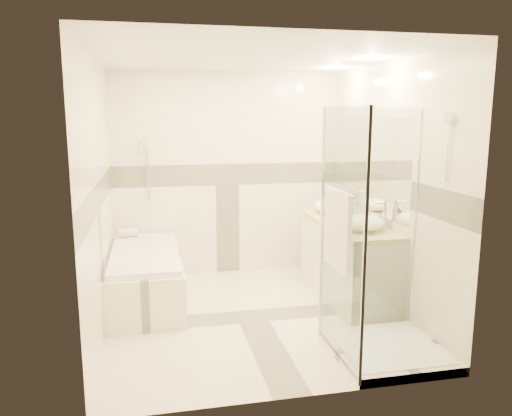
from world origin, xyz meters
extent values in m
cube|color=beige|center=(0.00, 0.00, -0.01)|extent=(2.80, 3.00, 0.01)
cube|color=white|center=(0.00, 0.00, 2.50)|extent=(2.80, 3.00, 0.01)
cube|color=beige|center=(0.00, 1.50, 1.25)|extent=(2.80, 0.01, 2.50)
cube|color=beige|center=(0.00, -1.50, 1.25)|extent=(2.80, 0.01, 2.50)
cube|color=beige|center=(-1.40, 0.00, 1.25)|extent=(0.01, 3.00, 2.50)
cube|color=beige|center=(1.40, 0.00, 1.25)|extent=(0.01, 3.00, 2.50)
cube|color=white|center=(1.39, 0.30, 1.45)|extent=(0.01, 1.60, 1.00)
cylinder|color=silver|center=(-0.97, 1.47, 1.35)|extent=(0.02, 0.02, 0.70)
cube|color=beige|center=(-1.02, 0.65, 0.25)|extent=(0.75, 1.70, 0.50)
cube|color=white|center=(-1.02, 0.65, 0.53)|extent=(0.69, 1.60, 0.06)
ellipsoid|color=white|center=(-1.02, 0.65, 0.48)|extent=(0.56, 1.40, 0.16)
cube|color=white|center=(1.12, 0.30, 0.40)|extent=(0.55, 1.60, 0.80)
cylinder|color=silver|center=(0.83, -0.10, 0.55)|extent=(0.01, 0.24, 0.01)
cylinder|color=silver|center=(0.83, 0.70, 0.55)|extent=(0.01, 0.24, 0.01)
cube|color=#E1C577|center=(1.12, 0.30, 0.83)|extent=(0.57, 1.62, 0.05)
cube|color=beige|center=(0.95, -1.05, 0.04)|extent=(0.90, 0.90, 0.08)
cube|color=white|center=(0.95, -1.05, 0.09)|extent=(0.80, 0.80, 0.01)
cube|color=white|center=(0.51, -1.05, 1.04)|extent=(0.01, 0.90, 2.00)
cube|color=white|center=(0.95, -0.61, 1.04)|extent=(0.90, 0.01, 2.00)
cylinder|color=silver|center=(0.50, -1.50, 1.04)|extent=(0.03, 0.03, 2.00)
cylinder|color=silver|center=(0.50, -0.60, 1.04)|extent=(0.03, 0.03, 2.00)
cylinder|color=silver|center=(1.40, -0.60, 1.04)|extent=(0.03, 0.03, 2.00)
cylinder|color=silver|center=(1.36, -1.05, 1.95)|extent=(0.03, 0.10, 0.10)
cylinder|color=silver|center=(0.47, -1.05, 1.40)|extent=(0.02, 0.60, 0.02)
cube|color=white|center=(0.47, -1.05, 1.10)|extent=(0.04, 0.48, 0.62)
ellipsoid|color=white|center=(1.10, 0.84, 0.92)|extent=(0.37, 0.37, 0.15)
ellipsoid|color=white|center=(1.10, -0.12, 0.93)|extent=(0.41, 0.41, 0.16)
cylinder|color=silver|center=(1.33, 0.84, 0.98)|extent=(0.03, 0.03, 0.25)
cylinder|color=silver|center=(1.28, 0.84, 1.09)|extent=(0.09, 0.02, 0.02)
cylinder|color=silver|center=(1.33, -0.12, 1.00)|extent=(0.03, 0.03, 0.29)
cylinder|color=silver|center=(1.28, -0.12, 1.12)|extent=(0.10, 0.03, 0.03)
imported|color=black|center=(1.10, 0.27, 0.94)|extent=(0.09, 0.09, 0.17)
imported|color=black|center=(1.10, 0.25, 0.92)|extent=(0.12, 0.12, 0.14)
cube|color=white|center=(1.10, 1.02, 0.89)|extent=(0.21, 0.30, 0.09)
cylinder|color=white|center=(-1.21, 1.32, 0.61)|extent=(0.22, 0.10, 0.10)
camera|label=1|loc=(-0.93, -4.60, 1.97)|focal=35.00mm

